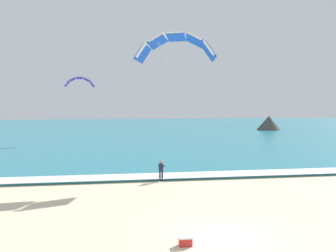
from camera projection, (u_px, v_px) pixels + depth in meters
ground_plane at (224, 236)px, 16.51m from camera, size 200.00×200.00×0.00m
sea at (134, 129)px, 87.89m from camera, size 200.00×120.00×0.20m
surf_foam at (175, 175)px, 29.67m from camera, size 200.00×2.42×0.04m
surfboard at (161, 181)px, 28.47m from camera, size 1.00×1.45×0.09m
kitesurfer at (161, 169)px, 28.43m from camera, size 0.66×0.66×1.69m
kite_primary at (176, 45)px, 34.12m from camera, size 7.66×7.52×11.91m
kite_distant at (80, 81)px, 57.64m from camera, size 4.92×1.43×1.77m
headland_right at (269, 124)px, 84.01m from camera, size 5.95×6.34×3.51m
cooler_box at (185, 241)px, 15.41m from camera, size 0.58×0.38×0.40m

